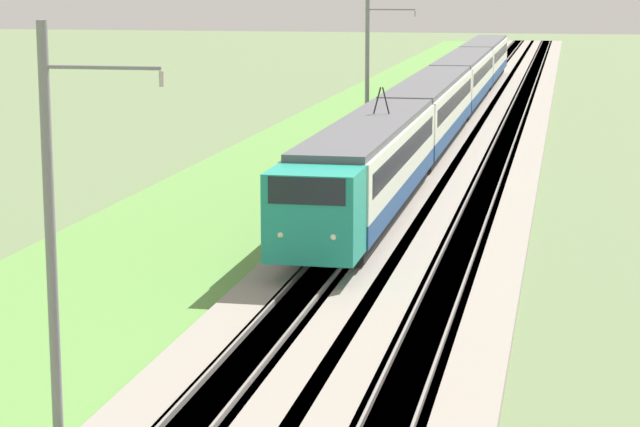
% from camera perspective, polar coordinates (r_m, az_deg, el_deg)
% --- Properties ---
extents(ballast_main, '(240.00, 4.40, 0.30)m').
position_cam_1_polar(ballast_main, '(67.15, 4.88, 2.82)').
color(ballast_main, gray).
rests_on(ballast_main, ground).
extents(ballast_adjacent, '(240.00, 4.40, 0.30)m').
position_cam_1_polar(ballast_adjacent, '(66.83, 8.28, 2.71)').
color(ballast_adjacent, gray).
rests_on(ballast_adjacent, ground).
extents(track_main, '(240.00, 1.57, 0.45)m').
position_cam_1_polar(track_main, '(67.15, 4.88, 2.83)').
color(track_main, '#4C4238').
rests_on(track_main, ground).
extents(track_adjacent, '(240.00, 1.57, 0.45)m').
position_cam_1_polar(track_adjacent, '(66.83, 8.28, 2.72)').
color(track_adjacent, '#4C4238').
rests_on(track_adjacent, ground).
extents(grass_verge, '(240.00, 9.97, 0.12)m').
position_cam_1_polar(grass_verge, '(68.07, -0.10, 2.89)').
color(grass_verge, '#5B8E42').
rests_on(grass_verge, ground).
extents(passenger_train, '(86.73, 2.90, 5.03)m').
position_cam_1_polar(passenger_train, '(79.22, 5.93, 5.61)').
color(passenger_train, teal).
rests_on(passenger_train, ground).
extents(catenary_mast_near, '(0.22, 2.56, 8.54)m').
position_cam_1_polar(catenary_mast_near, '(25.39, -12.11, -0.71)').
color(catenary_mast_near, slate).
rests_on(catenary_mast_near, ground).
extents(catenary_mast_mid, '(0.22, 2.56, 8.68)m').
position_cam_1_polar(catenary_mast_mid, '(63.54, 2.22, 6.34)').
color(catenary_mast_mid, slate).
rests_on(catenary_mast_mid, ground).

